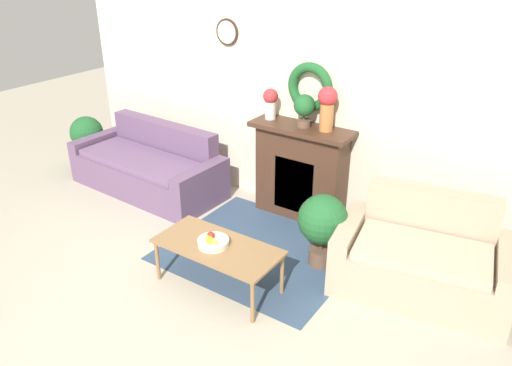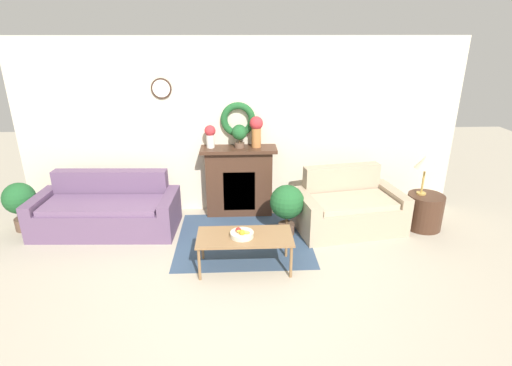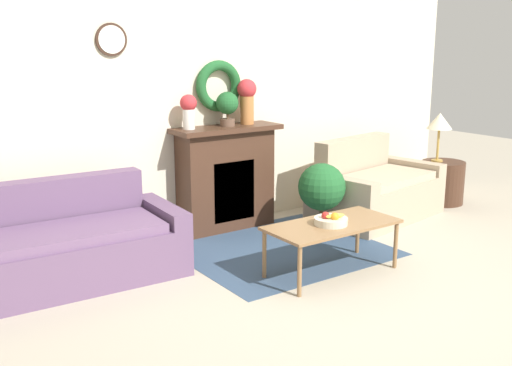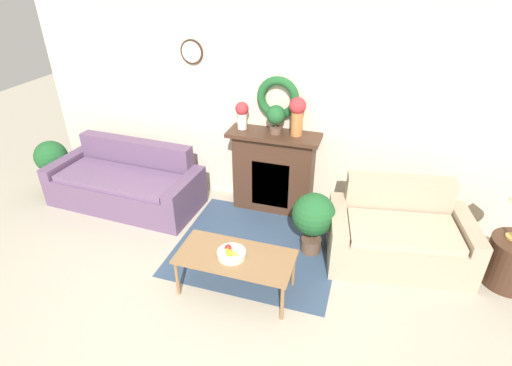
# 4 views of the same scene
# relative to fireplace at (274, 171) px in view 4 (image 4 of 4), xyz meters

# --- Properties ---
(ground_plane) EXTENTS (16.00, 16.00, 0.00)m
(ground_plane) POSITION_rel_fireplace_xyz_m (0.04, -2.19, -0.55)
(ground_plane) COLOR #ADA38E
(floor_rug) EXTENTS (1.86, 1.65, 0.01)m
(floor_rug) POSITION_rel_fireplace_xyz_m (0.05, -0.89, -0.55)
(floor_rug) COLOR #334760
(floor_rug) RESTS_ON ground_plane
(wall_back) EXTENTS (6.80, 0.17, 2.70)m
(wall_back) POSITION_rel_fireplace_xyz_m (0.03, 0.21, 0.80)
(wall_back) COLOR beige
(wall_back) RESTS_ON ground_plane
(fireplace) EXTENTS (1.16, 0.41, 1.10)m
(fireplace) POSITION_rel_fireplace_xyz_m (0.00, 0.00, 0.00)
(fireplace) COLOR #42281C
(fireplace) RESTS_ON ground_plane
(couch_left) EXTENTS (2.07, 0.96, 0.82)m
(couch_left) POSITION_rel_fireplace_xyz_m (-1.94, -0.48, -0.26)
(couch_left) COLOR #604766
(couch_left) RESTS_ON ground_plane
(loveseat_right) EXTENTS (1.64, 1.12, 0.88)m
(loveseat_right) POSITION_rel_fireplace_xyz_m (1.60, -0.59, -0.25)
(loveseat_right) COLOR tan
(loveseat_right) RESTS_ON ground_plane
(coffee_table) EXTENTS (1.16, 0.55, 0.44)m
(coffee_table) POSITION_rel_fireplace_xyz_m (0.05, -1.61, -0.15)
(coffee_table) COLOR olive
(coffee_table) RESTS_ON ground_plane
(fruit_bowl) EXTENTS (0.28, 0.28, 0.12)m
(fruit_bowl) POSITION_rel_fireplace_xyz_m (0.02, -1.63, -0.07)
(fruit_bowl) COLOR beige
(fruit_bowl) RESTS_ON coffee_table
(side_table_by_loveseat) EXTENTS (0.52, 0.52, 0.52)m
(side_table_by_loveseat) POSITION_rel_fireplace_xyz_m (2.73, -0.65, -0.29)
(side_table_by_loveseat) COLOR #42281C
(side_table_by_loveseat) RESTS_ON ground_plane
(vase_on_mantel_left) EXTENTS (0.17, 0.17, 0.35)m
(vase_on_mantel_left) POSITION_rel_fireplace_xyz_m (-0.42, 0.01, 0.74)
(vase_on_mantel_left) COLOR silver
(vase_on_mantel_left) RESTS_ON fireplace
(vase_on_mantel_right) EXTENTS (0.20, 0.20, 0.47)m
(vase_on_mantel_right) POSITION_rel_fireplace_xyz_m (0.27, 0.01, 0.82)
(vase_on_mantel_right) COLOR #AD6B38
(vase_on_mantel_right) RESTS_ON fireplace
(potted_plant_on_mantel) EXTENTS (0.23, 0.23, 0.35)m
(potted_plant_on_mantel) POSITION_rel_fireplace_xyz_m (0.02, -0.01, 0.76)
(potted_plant_on_mantel) COLOR brown
(potted_plant_on_mantel) RESTS_ON fireplace
(potted_plant_floor_by_couch) EXTENTS (0.45, 0.45, 0.73)m
(potted_plant_floor_by_couch) POSITION_rel_fireplace_xyz_m (-3.18, -0.43, -0.10)
(potted_plant_floor_by_couch) COLOR brown
(potted_plant_floor_by_couch) RESTS_ON ground_plane
(potted_plant_floor_by_loveseat) EXTENTS (0.48, 0.48, 0.75)m
(potted_plant_floor_by_loveseat) POSITION_rel_fireplace_xyz_m (0.67, -0.76, -0.08)
(potted_plant_floor_by_loveseat) COLOR brown
(potted_plant_floor_by_loveseat) RESTS_ON ground_plane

